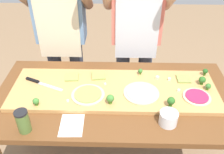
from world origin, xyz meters
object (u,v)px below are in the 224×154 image
Objects in this scene: pizza_whole_cheese_artichoke at (141,93)px; broccoli_floret_front_mid at (140,71)px; broccoli_floret_back_right at (171,101)px; broccoli_floret_back_left at (202,80)px; broccoli_floret_front_right at (110,99)px; recipe_note at (72,125)px; cheese_crumble_e at (105,84)px; pizza_whole_beet_magenta at (197,97)px; prep_table at (115,106)px; pizza_slice_near_right at (72,77)px; cheese_crumble_c at (68,101)px; broccoli_floret_center_left at (36,101)px; broccoli_floret_center_right at (205,72)px; cook_right at (136,30)px; pizza_slice_far_right at (183,79)px; flour_cup at (168,119)px; sauce_jar at (23,121)px; chefs_knife at (39,82)px; cook_left at (61,29)px; pizza_slice_far_left at (98,76)px; broccoli_floret_front_left at (208,86)px; cheese_crumble_a at (157,78)px; cheese_crumble_d at (179,90)px; pizza_whole_pesto_green at (88,95)px; cheese_crumble_b at (169,79)px.

broccoli_floret_front_mid is (0.01, 0.22, 0.02)m from pizza_whole_cheese_artichoke.
broccoli_floret_back_right is 1.11× the size of broccoli_floret_back_left.
broccoli_floret_front_right is 0.38× the size of recipe_note.
cheese_crumble_e is at bearing 153.51° from broccoli_floret_back_right.
pizza_whole_beet_magenta is at bearing -115.09° from broccoli_floret_back_left.
prep_table is 0.55m from pizza_whole_beet_magenta.
pizza_slice_near_right is 6.84× the size of cheese_crumble_c.
cheese_crumble_e is (0.23, 0.18, -0.00)m from cheese_crumble_c.
cheese_crumble_e is at bearing 27.82° from broccoli_floret_center_left.
cook_right reaches higher than broccoli_floret_center_right.
cheese_crumble_e is (-0.25, -0.13, -0.02)m from broccoli_floret_front_mid.
pizza_slice_far_right is 0.31m from broccoli_floret_front_mid.
flour_cup is (0.39, -0.33, 0.00)m from cheese_crumble_e.
broccoli_floret_back_left reaches higher than broccoli_floret_center_right.
broccoli_floret_center_left is at bearing 83.81° from sauce_jar.
chefs_knife is 0.72m from pizza_whole_cheese_artichoke.
pizza_whole_beet_magenta is at bearing 5.48° from broccoli_floret_center_left.
broccoli_floret_center_right is at bearing 17.22° from prep_table.
broccoli_floret_back_left is at bearing -25.29° from cook_left.
pizza_whole_cheese_artichoke is at bearing -32.41° from pizza_slice_far_left.
broccoli_floret_front_left reaches higher than pizza_whole_cheese_artichoke.
cheese_crumble_a is at bearing 39.47° from broccoli_floret_front_right.
broccoli_floret_center_left is 1.00m from cook_right.
broccoli_floret_front_right is 0.46m from broccoli_floret_center_left.
broccoli_floret_front_right is 0.43m from cheese_crumble_a.
sauce_jar reaches higher than pizza_whole_cheese_artichoke.
broccoli_floret_back_left is 1.18m from cook_left.
cheese_crumble_a is at bearing 132.03° from cheese_crumble_d.
broccoli_floret_center_right reaches higher than chefs_knife.
pizza_whole_cheese_artichoke is at bearing 32.16° from recipe_note.
pizza_slice_far_right is at bearing -54.20° from cook_right.
pizza_whole_pesto_green is 0.44m from sauce_jar.
cheese_crumble_d is at bearing -38.26° from broccoli_floret_front_mid.
prep_table is 0.41m from broccoli_floret_back_right.
pizza_slice_far_left is (-0.30, 0.19, -0.00)m from pizza_whole_cheese_artichoke.
broccoli_floret_front_mid reaches higher than chefs_knife.
cheese_crumble_b is (-0.27, -0.07, -0.02)m from broccoli_floret_center_right.
broccoli_floret_front_right reaches higher than pizza_whole_pesto_green.
broccoli_floret_back_left is at bearing 25.72° from cheese_crumble_d.
cheese_crumble_d is at bearing 19.97° from sauce_jar.
broccoli_floret_center_left is at bearing 172.45° from flour_cup.
pizza_whole_beet_magenta is at bearing 4.10° from cheese_crumble_c.
chefs_knife is at bearing 158.73° from broccoli_floret_front_right.
broccoli_floret_front_left is at bearing 42.50° from pizza_whole_beet_magenta.
pizza_whole_beet_magenta is 1.67× the size of flour_cup.
broccoli_floret_front_right reaches higher than pizza_whole_cheese_artichoke.
broccoli_floret_front_mid is at bearing 179.73° from broccoli_floret_center_right.
cheese_crumble_b is (-0.24, 0.10, -0.02)m from broccoli_floret_front_left.
pizza_whole_beet_magenta reaches higher than cheese_crumble_c.
broccoli_floret_front_left is (0.28, 0.17, -0.01)m from broccoli_floret_back_right.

